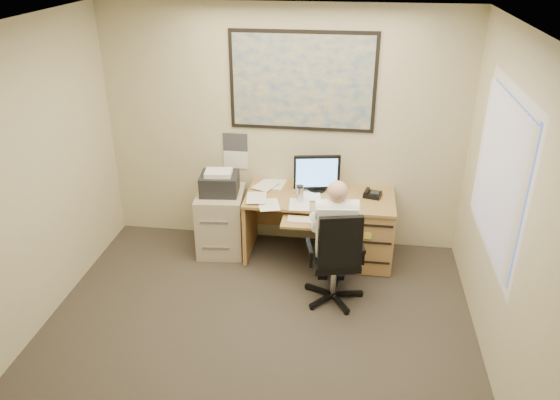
# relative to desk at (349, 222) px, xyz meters

# --- Properties ---
(room_shell) EXTENTS (4.00, 4.50, 2.70)m
(room_shell) POSITION_rel_desk_xyz_m (-0.79, -1.90, 0.91)
(room_shell) COLOR #332D27
(room_shell) RESTS_ON ground
(desk) EXTENTS (1.60, 0.97, 1.15)m
(desk) POSITION_rel_desk_xyz_m (0.00, 0.00, 0.00)
(desk) COLOR #A37E46
(desk) RESTS_ON ground
(world_map) EXTENTS (1.56, 0.03, 1.06)m
(world_map) POSITION_rel_desk_xyz_m (-0.58, 0.33, 1.46)
(world_map) COLOR #1E4C93
(world_map) RESTS_ON room_shell
(wall_calendar) EXTENTS (0.28, 0.01, 0.42)m
(wall_calendar) POSITION_rel_desk_xyz_m (-1.33, 0.34, 0.64)
(wall_calendar) COLOR white
(wall_calendar) RESTS_ON room_shell
(window_blinds) EXTENTS (0.06, 1.40, 1.30)m
(window_blinds) POSITION_rel_desk_xyz_m (1.18, -1.10, 1.11)
(window_blinds) COLOR silver
(window_blinds) RESTS_ON room_shell
(filing_cabinet) EXTENTS (0.56, 0.66, 0.99)m
(filing_cabinet) POSITION_rel_desk_xyz_m (-1.44, -0.02, -0.02)
(filing_cabinet) COLOR #B6A992
(filing_cabinet) RESTS_ON ground
(office_chair) EXTENTS (0.74, 0.74, 1.03)m
(office_chair) POSITION_rel_desk_xyz_m (-0.14, -0.86, -0.14)
(office_chair) COLOR black
(office_chair) RESTS_ON ground
(person) EXTENTS (0.59, 0.79, 1.27)m
(person) POSITION_rel_desk_xyz_m (-0.12, -0.78, 0.19)
(person) COLOR white
(person) RESTS_ON office_chair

